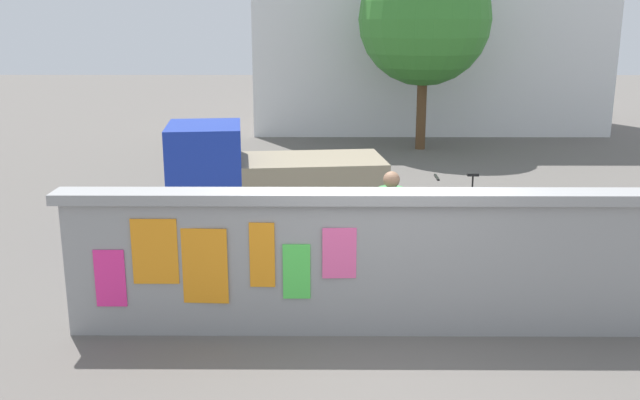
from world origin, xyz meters
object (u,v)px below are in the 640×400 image
object	(u,v)px
person_walking	(390,218)
tree_roadside	(425,19)
bicycle_near	(463,206)
auto_rickshaw_truck	(265,179)
motorcycle	(525,242)

from	to	relation	value
person_walking	tree_roadside	xyz separation A→B (m)	(1.80, 10.51, 2.52)
person_walking	bicycle_near	bearing A→B (deg)	62.35
auto_rickshaw_truck	person_walking	xyz separation A→B (m)	(1.88, -2.69, 0.09)
auto_rickshaw_truck	bicycle_near	xyz separation A→B (m)	(3.43, 0.25, -0.54)
bicycle_near	person_walking	size ratio (longest dim) A/B	1.06
bicycle_near	person_walking	world-z (taller)	person_walking
motorcycle	person_walking	distance (m)	2.14
tree_roadside	motorcycle	bearing A→B (deg)	-88.89
motorcycle	tree_roadside	world-z (taller)	tree_roadside
auto_rickshaw_truck	person_walking	world-z (taller)	auto_rickshaw_truck
person_walking	auto_rickshaw_truck	bearing A→B (deg)	125.02
bicycle_near	tree_roadside	distance (m)	8.20
motorcycle	person_walking	size ratio (longest dim) A/B	1.17
person_walking	motorcycle	bearing A→B (deg)	16.82
bicycle_near	person_walking	xyz separation A→B (m)	(-1.54, -2.94, 0.62)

